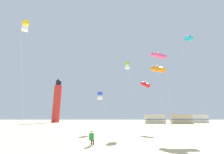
# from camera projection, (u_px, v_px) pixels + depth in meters

# --- Properties ---
(kite_flyer_standing) EXTENTS (0.36, 0.53, 1.16)m
(kite_flyer_standing) POSITION_uv_depth(u_px,v_px,m) (91.00, 137.00, 12.43)
(kite_flyer_standing) COLOR #238438
(kite_flyer_standing) RESTS_ON ground
(kite_tube_cyan) EXTENTS (2.93, 2.98, 14.52)m
(kite_tube_cyan) POSITION_uv_depth(u_px,v_px,m) (189.00, 38.00, 23.83)
(kite_tube_cyan) COLOR silver
(kite_tube_cyan) RESTS_ON ground
(kite_tube_scarlet) EXTENTS (2.75, 3.02, 8.31)m
(kite_tube_scarlet) POSITION_uv_depth(u_px,v_px,m) (145.00, 84.00, 26.86)
(kite_tube_scarlet) COLOR silver
(kite_tube_scarlet) RESTS_ON ground
(kite_box_gold) EXTENTS (1.78, 1.78, 12.67)m
(kite_box_gold) POSITION_uv_depth(u_px,v_px,m) (25.00, 26.00, 17.43)
(kite_box_gold) COLOR silver
(kite_box_gold) RESTS_ON ground
(kite_box_lime) EXTENTS (3.24, 2.89, 11.12)m
(kite_box_lime) POSITION_uv_depth(u_px,v_px,m) (127.00, 66.00, 26.16)
(kite_box_lime) COLOR silver
(kite_box_lime) RESTS_ON ground
(kite_tube_rainbow) EXTENTS (2.62, 2.07, 12.51)m
(kite_tube_rainbow) POSITION_uv_depth(u_px,v_px,m) (158.00, 56.00, 25.20)
(kite_tube_rainbow) COLOR silver
(kite_tube_rainbow) RESTS_ON ground
(kite_tube_orange) EXTENTS (1.41, 2.59, 9.01)m
(kite_tube_orange) POSITION_uv_depth(u_px,v_px,m) (157.00, 69.00, 20.54)
(kite_tube_orange) COLOR silver
(kite_tube_orange) RESTS_ON ground
(kite_box_blue) EXTENTS (1.85, 1.86, 5.90)m
(kite_box_blue) POSITION_uv_depth(u_px,v_px,m) (100.00, 96.00, 24.13)
(kite_box_blue) COLOR silver
(kite_box_blue) RESTS_ON ground
(lighthouse_distant) EXTENTS (2.80, 2.80, 16.80)m
(lighthouse_distant) POSITION_uv_depth(u_px,v_px,m) (57.00, 101.00, 59.71)
(lighthouse_distant) COLOR red
(lighthouse_distant) RESTS_ON ground
(rv_van_cream) EXTENTS (6.47, 2.44, 2.80)m
(rv_van_cream) POSITION_uv_depth(u_px,v_px,m) (155.00, 119.00, 51.04)
(rv_van_cream) COLOR beige
(rv_van_cream) RESTS_ON ground
(rv_van_tan) EXTENTS (6.62, 2.89, 2.80)m
(rv_van_tan) POSITION_uv_depth(u_px,v_px,m) (181.00, 119.00, 49.57)
(rv_van_tan) COLOR #C6B28C
(rv_van_tan) RESTS_ON ground
(rv_van_white) EXTENTS (6.61, 2.87, 2.80)m
(rv_van_white) POSITION_uv_depth(u_px,v_px,m) (197.00, 119.00, 55.14)
(rv_van_white) COLOR white
(rv_van_white) RESTS_ON ground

